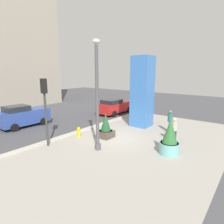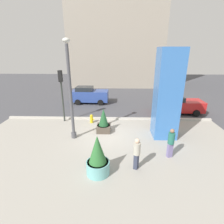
{
  "view_description": "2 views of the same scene",
  "coord_description": "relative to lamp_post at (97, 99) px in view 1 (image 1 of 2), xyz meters",
  "views": [
    {
      "loc": [
        -10.59,
        -7.96,
        4.77
      ],
      "look_at": [
        0.75,
        0.87,
        1.7
      ],
      "focal_mm": 30.9,
      "sensor_mm": 36.0,
      "label": 1
    },
    {
      "loc": [
        0.71,
        -11.21,
        5.82
      ],
      "look_at": [
        0.37,
        0.27,
        1.71
      ],
      "focal_mm": 27.77,
      "sensor_mm": 36.0,
      "label": 2
    }
  ],
  "objects": [
    {
      "name": "lamp_post",
      "position": [
        0.0,
        0.0,
        0.0
      ],
      "size": [
        0.44,
        0.44,
        6.51
      ],
      "color": "#4C4C51",
      "rests_on": "ground_plane"
    },
    {
      "name": "plaza_pavement",
      "position": [
        2.28,
        -1.61,
        -3.17
      ],
      "size": [
        18.0,
        10.0,
        0.02
      ],
      "primitive_type": "cube",
      "color": "#9E998E",
      "rests_on": "ground_plane"
    },
    {
      "name": "car_passing_lane",
      "position": [
        -0.18,
        8.53,
        -2.23
      ],
      "size": [
        4.17,
        2.0,
        1.91
      ],
      "color": "#2D4793",
      "rests_on": "ground_plane"
    },
    {
      "name": "traffic_light_corner",
      "position": [
        -1.54,
        2.99,
        -0.24
      ],
      "size": [
        0.28,
        0.42,
        4.33
      ],
      "color": "#333833",
      "rests_on": "ground_plane"
    },
    {
      "name": "pedestrian_crossing",
      "position": [
        6.05,
        -2.17,
        -2.18
      ],
      "size": [
        0.44,
        0.44,
        1.78
      ],
      "color": "slate",
      "rests_on": "ground_plane"
    },
    {
      "name": "car_curb_west",
      "position": [
        8.87,
        5.4,
        -2.33
      ],
      "size": [
        4.57,
        2.14,
        1.68
      ],
      "color": "red",
      "rests_on": "ground_plane"
    },
    {
      "name": "pedestrian_by_curb",
      "position": [
        4.02,
        -3.26,
        -2.21
      ],
      "size": [
        0.49,
        0.49,
        1.74
      ],
      "color": "#33384C",
      "rests_on": "ground_plane"
    },
    {
      "name": "potted_plant_curbside",
      "position": [
        2.09,
        -3.71,
        -2.27
      ],
      "size": [
        1.15,
        1.15,
        2.1
      ],
      "color": "#6BB2B2",
      "rests_on": "ground_plane"
    },
    {
      "name": "potted_plant_near_right",
      "position": [
        2.02,
        1.05,
        -2.4
      ],
      "size": [
        1.01,
        1.01,
        1.82
      ],
      "color": "#4C4238",
      "rests_on": "ground_plane"
    },
    {
      "name": "art_pillar_blue",
      "position": [
        6.34,
        0.54,
        -0.17
      ],
      "size": [
        1.56,
        1.56,
        6.02
      ],
      "primitive_type": "cube",
      "color": "#3870BC",
      "rests_on": "ground_plane"
    },
    {
      "name": "ground_plane",
      "position": [
        2.28,
        4.39,
        -3.17
      ],
      "size": [
        60.0,
        60.0,
        0.0
      ],
      "primitive_type": "plane",
      "color": "#47474C"
    },
    {
      "name": "fire_hydrant",
      "position": [
        0.87,
        2.67,
        -2.81
      ],
      "size": [
        0.36,
        0.26,
        0.75
      ],
      "color": "gold",
      "rests_on": "ground_plane"
    },
    {
      "name": "curb_strip",
      "position": [
        2.28,
        3.51,
        -3.09
      ],
      "size": [
        18.0,
        0.24,
        0.16
      ],
      "primitive_type": "cube",
      "color": "#B7B2A8",
      "rests_on": "ground_plane"
    }
  ]
}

